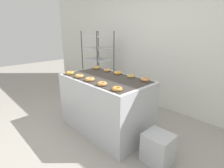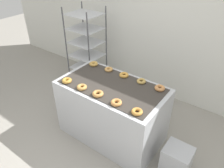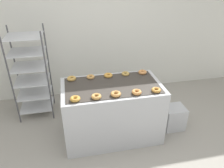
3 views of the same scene
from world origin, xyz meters
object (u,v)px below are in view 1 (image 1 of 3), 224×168
donut_near_right (102,84)px  donut_far_rightmost (145,80)px  baking_rack_cart (98,65)px  donut_near_left (79,76)px  donut_far_leftmost (97,68)px  glaze_bin (158,148)px  donut_far_left (107,70)px  donut_near_leftmost (70,73)px  fryer_machine (105,104)px  donut_far_right (131,76)px  donut_near_center (90,79)px  donut_far_center (118,73)px  donut_near_rightmost (117,89)px

donut_near_right → donut_far_rightmost: bearing=64.3°
baking_rack_cart → donut_far_rightmost: bearing=-17.9°
donut_near_left → donut_far_leftmost: donut_far_leftmost is taller
glaze_bin → donut_far_left: bearing=165.6°
donut_near_left → donut_far_leftmost: (-0.29, 0.58, 0.00)m
donut_near_leftmost → donut_far_leftmost: 0.58m
fryer_machine → donut_near_right: bearing=-46.5°
donut_far_right → donut_far_rightmost: (0.28, -0.01, 0.00)m
donut_far_left → donut_near_center: bearing=-65.2°
donut_near_center → donut_far_center: 0.57m
donut_near_right → donut_far_rightmost: (0.28, 0.58, 0.00)m
donut_near_leftmost → donut_near_right: 0.82m
donut_near_center → donut_near_right: same height
glaze_bin → donut_near_center: bearing=-167.0°
glaze_bin → donut_near_rightmost: (-0.48, -0.25, 0.72)m
fryer_machine → donut_near_leftmost: bearing=-151.4°
donut_near_left → donut_far_rightmost: (0.83, 0.58, 0.00)m
donut_near_center → donut_near_rightmost: 0.57m
donut_near_leftmost → donut_far_center: bearing=47.2°
glaze_bin → donut_far_leftmost: donut_far_leftmost is taller
donut_near_right → donut_far_left: (-0.55, 0.58, -0.00)m
donut_near_left → donut_far_rightmost: size_ratio=0.99×
donut_near_center → donut_near_left: bearing=-178.2°
donut_near_left → donut_near_center: 0.26m
donut_far_center → donut_far_right: 0.28m
donut_near_right → donut_far_right: 0.58m
donut_far_leftmost → donut_far_center: donut_far_leftmost is taller
fryer_machine → glaze_bin: fryer_machine is taller
donut_near_center → donut_far_rightmost: (0.56, 0.57, 0.00)m
donut_far_leftmost → donut_near_right: bearing=-34.7°
glaze_bin → donut_near_leftmost: (-1.58, -0.25, 0.73)m
baking_rack_cart → donut_far_left: bearing=-30.7°
donut_near_rightmost → donut_far_rightmost: 0.57m
baking_rack_cart → donut_far_left: size_ratio=12.74×
donut_far_center → donut_near_center: bearing=-90.5°
donut_near_left → donut_far_leftmost: size_ratio=0.99×
donut_far_left → donut_far_right: (0.55, -0.00, -0.00)m
donut_near_right → donut_far_leftmost: (-0.84, 0.58, 0.00)m
donut_near_leftmost → donut_near_rightmost: (1.10, 0.01, -0.00)m
baking_rack_cart → donut_near_rightmost: 2.12m
donut_near_rightmost → donut_far_left: 1.02m
donut_near_center → donut_far_center: size_ratio=1.05×
donut_near_leftmost → donut_near_right: (0.82, 0.00, -0.00)m
fryer_machine → donut_near_leftmost: size_ratio=10.93×
donut_near_leftmost → donut_far_rightmost: 1.24m
donut_far_left → donut_far_center: bearing=-1.2°
donut_near_left → donut_far_rightmost: bearing=34.9°
donut_far_left → donut_far_right: bearing=-0.1°
glaze_bin → donut_near_center: 1.29m
donut_near_left → fryer_machine: bearing=47.3°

